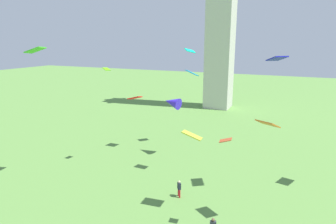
# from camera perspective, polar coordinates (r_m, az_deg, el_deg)

# --- Properties ---
(person_0) EXTENTS (0.44, 0.46, 1.56)m
(person_0) POSITION_cam_1_polar(r_m,az_deg,el_deg) (26.71, 2.17, -14.44)
(person_0) COLOR red
(person_0) RESTS_ON ground_plane
(kite_flying_0) EXTENTS (2.26, 1.72, 1.56)m
(kite_flying_0) POSITION_cam_1_polar(r_m,az_deg,el_deg) (34.34, 0.77, 1.87)
(kite_flying_0) COLOR #3C24DE
(kite_flying_2) EXTENTS (1.85, 1.99, 0.50)m
(kite_flying_2) POSITION_cam_1_polar(r_m,az_deg,el_deg) (26.06, 20.36, 9.70)
(kite_flying_2) COLOR #1A1BB7
(kite_flying_3) EXTENTS (1.67, 1.23, 0.75)m
(kite_flying_3) POSITION_cam_1_polar(r_m,az_deg,el_deg) (22.86, 4.70, -4.51)
(kite_flying_3) COLOR gold
(kite_flying_4) EXTENTS (1.82, 1.52, 0.69)m
(kite_flying_4) POSITION_cam_1_polar(r_m,az_deg,el_deg) (29.91, -24.34, 10.88)
(kite_flying_4) COLOR green
(kite_flying_5) EXTENTS (1.81, 1.64, 0.55)m
(kite_flying_5) POSITION_cam_1_polar(r_m,az_deg,el_deg) (21.88, 18.73, -2.14)
(kite_flying_5) COLOR #C96C22
(kite_flying_6) EXTENTS (1.42, 1.56, 0.65)m
(kite_flying_6) POSITION_cam_1_polar(r_m,az_deg,el_deg) (37.15, 4.27, 11.77)
(kite_flying_6) COLOR #09E3B3
(kite_flying_7) EXTENTS (1.19, 0.94, 0.67)m
(kite_flying_7) POSITION_cam_1_polar(r_m,az_deg,el_deg) (28.55, 4.68, 7.55)
(kite_flying_7) COLOR #1387B9
(kite_flying_9) EXTENTS (0.88, 0.66, 0.31)m
(kite_flying_9) POSITION_cam_1_polar(r_m,az_deg,el_deg) (20.38, 11.08, -5.37)
(kite_flying_9) COLOR #BB4A25
(kite_flying_10) EXTENTS (1.59, 1.18, 0.70)m
(kite_flying_10) POSITION_cam_1_polar(r_m,az_deg,el_deg) (36.74, -6.44, 2.74)
(kite_flying_10) COLOR red
(kite_flying_11) EXTENTS (0.57, 0.86, 0.37)m
(kite_flying_11) POSITION_cam_1_polar(r_m,az_deg,el_deg) (31.74, -11.84, 8.15)
(kite_flying_11) COLOR #65C310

